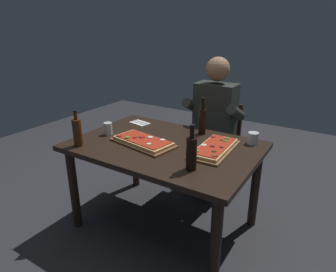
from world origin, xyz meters
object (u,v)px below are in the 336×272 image
(pizza_rectangular_front, at_px, (143,142))
(vinegar_bottle_green, at_px, (77,132))
(dining_table, at_px, (165,155))
(oil_bottle_amber, at_px, (202,120))
(wine_bottle_dark, at_px, (191,152))
(diner_chair, at_px, (217,142))
(pizza_rectangular_left, at_px, (215,148))
(tumbler_far_side, at_px, (108,129))
(seated_diner, at_px, (213,121))
(tumbler_near_camera, at_px, (253,139))

(pizza_rectangular_front, relative_size, vinegar_bottle_green, 1.95)
(dining_table, bearing_deg, oil_bottle_amber, 68.59)
(pizza_rectangular_front, height_order, wine_bottle_dark, wine_bottle_dark)
(vinegar_bottle_green, relative_size, diner_chair, 0.32)
(pizza_rectangular_left, height_order, tumbler_far_side, tumbler_far_side)
(wine_bottle_dark, relative_size, oil_bottle_amber, 0.97)
(dining_table, distance_m, tumbler_far_side, 0.54)
(pizza_rectangular_left, xyz_separation_m, tumbler_far_side, (-0.89, -0.16, 0.03))
(wine_bottle_dark, bearing_deg, seated_diner, 106.39)
(vinegar_bottle_green, bearing_deg, tumbler_near_camera, 33.84)
(wine_bottle_dark, xyz_separation_m, tumbler_near_camera, (0.20, 0.63, -0.08))
(diner_chair, relative_size, seated_diner, 0.65)
(tumbler_far_side, bearing_deg, pizza_rectangular_front, -2.39)
(pizza_rectangular_front, relative_size, diner_chair, 0.62)
(seated_diner, bearing_deg, diner_chair, 90.00)
(oil_bottle_amber, bearing_deg, seated_diner, 99.83)
(dining_table, relative_size, diner_chair, 1.61)
(pizza_rectangular_front, bearing_deg, dining_table, 31.31)
(dining_table, bearing_deg, pizza_rectangular_left, 12.71)
(pizza_rectangular_front, height_order, tumbler_far_side, tumbler_far_side)
(oil_bottle_amber, relative_size, vinegar_bottle_green, 1.12)
(pizza_rectangular_front, xyz_separation_m, vinegar_bottle_green, (-0.39, -0.29, 0.09))
(tumbler_near_camera, height_order, seated_diner, seated_diner)
(tumbler_near_camera, relative_size, tumbler_far_side, 0.88)
(dining_table, xyz_separation_m, diner_chair, (0.08, 0.86, -0.16))
(vinegar_bottle_green, bearing_deg, wine_bottle_dark, 6.79)
(dining_table, bearing_deg, tumbler_far_side, -172.18)
(pizza_rectangular_left, relative_size, diner_chair, 0.57)
(oil_bottle_amber, height_order, tumbler_near_camera, oil_bottle_amber)
(oil_bottle_amber, bearing_deg, tumbler_near_camera, 1.20)
(wine_bottle_dark, bearing_deg, tumbler_near_camera, 72.42)
(oil_bottle_amber, bearing_deg, pizza_rectangular_front, -122.34)
(pizza_rectangular_front, xyz_separation_m, diner_chair, (0.22, 0.94, -0.27))
(diner_chair, bearing_deg, dining_table, -95.03)
(diner_chair, bearing_deg, pizza_rectangular_left, -68.61)
(seated_diner, bearing_deg, tumbler_far_side, -126.03)
(dining_table, xyz_separation_m, seated_diner, (0.08, 0.74, 0.10))
(tumbler_near_camera, bearing_deg, seated_diner, 143.33)
(oil_bottle_amber, distance_m, tumbler_far_side, 0.78)
(tumbler_far_side, distance_m, seated_diner, 1.00)
(oil_bottle_amber, distance_m, tumbler_near_camera, 0.44)
(pizza_rectangular_left, height_order, seated_diner, seated_diner)
(tumbler_near_camera, xyz_separation_m, tumbler_far_side, (-1.08, -0.44, 0.01))
(pizza_rectangular_front, bearing_deg, pizza_rectangular_left, 18.24)
(pizza_rectangular_front, height_order, oil_bottle_amber, oil_bottle_amber)
(wine_bottle_dark, height_order, seated_diner, seated_diner)
(vinegar_bottle_green, xyz_separation_m, tumbler_far_side, (0.02, 0.30, -0.06))
(dining_table, distance_m, seated_diner, 0.75)
(dining_table, height_order, oil_bottle_amber, oil_bottle_amber)
(pizza_rectangular_left, relative_size, tumbler_near_camera, 5.50)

